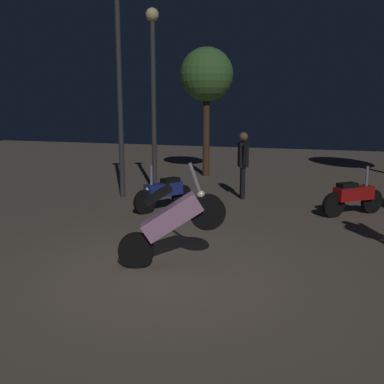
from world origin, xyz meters
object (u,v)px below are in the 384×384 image
at_px(motorcycle_blue_parked_right, 164,192).
at_px(motorcycle_red_parked_left, 353,196).
at_px(person_bystander_far, 243,159).
at_px(streetlamp_near, 153,78).
at_px(motorcycle_pink_foreground, 171,220).
at_px(streetlamp_far, 119,68).

bearing_deg(motorcycle_blue_parked_right, motorcycle_red_parked_left, 133.36).
xyz_separation_m(motorcycle_red_parked_left, person_bystander_far, (-2.77, 1.04, 0.63)).
bearing_deg(streetlamp_near, person_bystander_far, -2.03).
bearing_deg(motorcycle_red_parked_left, motorcycle_pink_foreground, -162.64).
xyz_separation_m(motorcycle_blue_parked_right, streetlamp_near, (-1.08, 2.02, 2.75)).
relative_size(streetlamp_near, streetlamp_far, 0.93).
distance_m(motorcycle_pink_foreground, motorcycle_red_parked_left, 5.18).
height_order(motorcycle_pink_foreground, streetlamp_near, streetlamp_near).
xyz_separation_m(motorcycle_red_parked_left, motorcycle_blue_parked_right, (-4.26, -0.89, 0.00)).
distance_m(motorcycle_red_parked_left, streetlamp_far, 6.62).
relative_size(person_bystander_far, streetlamp_near, 0.35).
bearing_deg(streetlamp_near, streetlamp_far, -121.93).
height_order(motorcycle_red_parked_left, person_bystander_far, person_bystander_far).
bearing_deg(motorcycle_red_parked_left, person_bystander_far, 118.99).
bearing_deg(motorcycle_pink_foreground, streetlamp_far, 101.77).
relative_size(motorcycle_pink_foreground, motorcycle_blue_parked_right, 1.11).
height_order(motorcycle_pink_foreground, person_bystander_far, person_bystander_far).
relative_size(motorcycle_red_parked_left, person_bystander_far, 0.75).
xyz_separation_m(motorcycle_red_parked_left, streetlamp_near, (-5.35, 1.13, 2.75)).
bearing_deg(streetlamp_far, person_bystander_far, 14.63).
height_order(motorcycle_red_parked_left, streetlamp_far, streetlamp_far).
relative_size(motorcycle_red_parked_left, motorcycle_blue_parked_right, 0.90).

